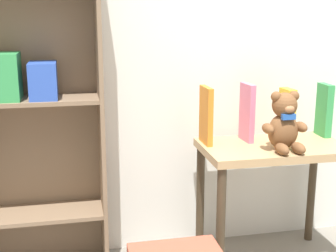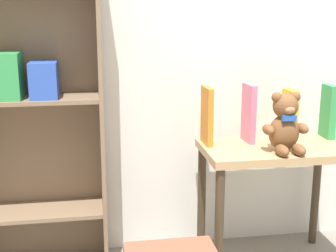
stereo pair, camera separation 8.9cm
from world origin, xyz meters
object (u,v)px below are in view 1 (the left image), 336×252
Objects in this scene: bookshelf_side at (26,79)px; book_standing_yellow at (287,114)px; display_table at (273,165)px; book_standing_pink at (247,112)px; book_standing_green at (324,110)px; book_standing_orange at (206,115)px; teddy_bear at (284,123)px.

book_standing_yellow is at bearing -3.24° from bookshelf_side.
book_standing_pink reaches higher than display_table.
book_standing_yellow is 0.20m from book_standing_green.
display_table is (1.09, -0.16, -0.41)m from bookshelf_side.
book_standing_yellow is at bearing -0.05° from book_standing_orange.
bookshelf_side reaches higher than teddy_bear.
teddy_bear is at bearing -29.84° from book_standing_orange.
book_standing_pink is at bearing 1.06° from book_standing_orange.
bookshelf_side is 6.32× the size of book_standing_green.
book_standing_orange reaches higher than display_table.
bookshelf_side is at bearing -179.88° from book_standing_green.
book_standing_yellow is at bearing 42.55° from display_table.
book_standing_pink reaches higher than book_standing_yellow.
teddy_bear reaches higher than book_standing_green.
book_standing_orange is 1.03× the size of book_standing_green.
display_table is at bearing -8.32° from bookshelf_side.
book_standing_yellow is (0.40, 0.00, -0.01)m from book_standing_orange.
book_standing_green is (0.40, 0.01, -0.01)m from book_standing_pink.
book_standing_orange is 0.20m from book_standing_pink.
book_standing_yellow reaches higher than display_table.
teddy_bear is 1.08× the size of book_standing_yellow.
display_table is at bearing -16.93° from book_standing_orange.
teddy_bear is at bearing -12.49° from bookshelf_side.
book_standing_orange is 0.97× the size of book_standing_pink.
teddy_bear is at bearing -145.47° from book_standing_green.
bookshelf_side reaches higher than display_table.
book_standing_green is at bearing 1.82° from book_standing_yellow.
display_table is 2.44× the size of book_standing_pink.
display_table is at bearing -45.86° from book_standing_pink.
book_standing_yellow is (1.19, -0.07, -0.19)m from bookshelf_side.
bookshelf_side reaches higher than book_standing_pink.
book_standing_orange is 0.60m from book_standing_green.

